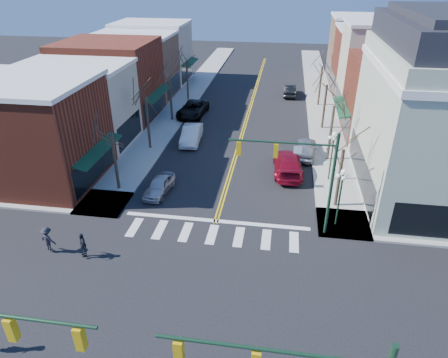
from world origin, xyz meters
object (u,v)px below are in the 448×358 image
at_px(lamppost_corner, 341,188).
at_px(lamppost_midblock, 333,148).
at_px(car_left_near, 159,185).
at_px(car_left_far, 193,109).
at_px(car_right_far, 290,90).
at_px(car_right_near, 288,164).
at_px(pedestrian_dark_b, 48,239).
at_px(car_left_mid, 191,135).
at_px(pedestrian_dark_a, 83,245).
at_px(car_right_mid, 305,148).

bearing_deg(lamppost_corner, lamppost_midblock, 90.00).
bearing_deg(car_left_near, lamppost_midblock, 22.79).
distance_m(lamppost_corner, car_left_far, 25.20).
xyz_separation_m(lamppost_midblock, car_left_far, (-14.60, 13.93, -2.14)).
relative_size(car_left_near, car_right_far, 0.85).
relative_size(car_right_near, pedestrian_dark_b, 3.56).
relative_size(lamppost_midblock, car_left_mid, 0.87).
distance_m(car_left_near, car_left_mid, 10.27).
bearing_deg(lamppost_midblock, pedestrian_dark_a, -141.67).
distance_m(car_right_near, car_right_far, 22.92).
bearing_deg(pedestrian_dark_b, car_right_mid, -117.53).
distance_m(lamppost_midblock, pedestrian_dark_a, 19.86).
bearing_deg(car_left_far, lamppost_midblock, -39.47).
xyz_separation_m(car_right_mid, pedestrian_dark_b, (-16.04, -16.75, 0.16)).
height_order(car_left_mid, pedestrian_dark_b, pedestrian_dark_b).
height_order(pedestrian_dark_a, pedestrian_dark_b, pedestrian_dark_b).
bearing_deg(lamppost_midblock, car_left_far, 136.34).
bearing_deg(pedestrian_dark_a, car_right_mid, 97.37).
relative_size(car_left_far, car_right_near, 1.01).
distance_m(lamppost_midblock, car_left_mid, 14.57).
height_order(lamppost_midblock, car_left_mid, lamppost_midblock).
relative_size(car_left_near, car_left_far, 0.66).
xyz_separation_m(car_left_mid, pedestrian_dark_a, (-2.50, -18.48, 0.13)).
height_order(car_right_far, pedestrian_dark_a, pedestrian_dark_a).
bearing_deg(car_right_mid, car_right_near, 72.23).
bearing_deg(car_right_near, car_left_mid, -32.49).
distance_m(car_left_mid, car_right_mid, 11.28).
distance_m(lamppost_corner, pedestrian_dark_a, 16.66).
distance_m(lamppost_midblock, car_left_near, 14.02).
relative_size(lamppost_corner, car_left_near, 1.11).
bearing_deg(lamppost_midblock, car_right_near, 163.71).
bearing_deg(pedestrian_dark_a, lamppost_corner, 66.68).
bearing_deg(car_left_far, car_right_mid, -31.77).
bearing_deg(car_left_far, lamppost_corner, -50.26).
relative_size(car_right_mid, pedestrian_dark_b, 2.91).
xyz_separation_m(car_left_near, pedestrian_dark_b, (-4.63, -8.04, 0.31)).
height_order(car_left_far, pedestrian_dark_b, pedestrian_dark_b).
bearing_deg(car_left_far, car_left_mid, -74.08).
distance_m(car_right_mid, pedestrian_dark_a, 21.76).
relative_size(car_left_far, car_right_far, 1.29).
distance_m(lamppost_corner, car_right_near, 8.48).
xyz_separation_m(lamppost_midblock, pedestrian_dark_b, (-17.86, -12.08, -1.99)).
height_order(car_right_mid, pedestrian_dark_a, pedestrian_dark_a).
distance_m(pedestrian_dark_a, pedestrian_dark_b, 2.37).
height_order(lamppost_corner, car_right_near, lamppost_corner).
bearing_deg(car_left_near, car_right_far, 76.44).
relative_size(lamppost_corner, car_right_far, 0.95).
bearing_deg(lamppost_corner, pedestrian_dark_b, -162.64).
xyz_separation_m(pedestrian_dark_a, pedestrian_dark_b, (-2.36, 0.17, 0.03)).
relative_size(car_left_far, pedestrian_dark_b, 3.58).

